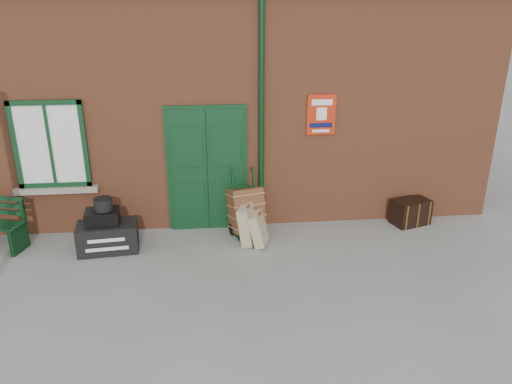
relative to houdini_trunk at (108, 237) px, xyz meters
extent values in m
plane|color=gray|center=(1.98, -0.74, -0.24)|extent=(80.00, 80.00, 0.00)
cube|color=#955030|center=(1.98, 2.76, 1.76)|extent=(10.00, 4.00, 4.00)
cube|color=#0E3419|center=(1.68, 0.72, 0.86)|extent=(1.42, 0.12, 2.32)
cube|color=white|center=(-0.92, 0.71, 1.41)|extent=(1.20, 0.08, 1.50)
cylinder|color=black|center=(2.63, 0.68, 1.76)|extent=(0.10, 0.10, 4.00)
cube|color=red|center=(3.68, 0.73, 1.81)|extent=(0.50, 0.03, 0.70)
cube|color=black|center=(-1.46, 0.11, -0.02)|extent=(0.19, 0.44, 0.44)
cube|color=black|center=(0.00, 0.00, 0.00)|extent=(1.01, 0.62, 0.48)
cube|color=black|center=(-0.05, 0.00, 0.36)|extent=(0.56, 0.43, 0.24)
cylinder|color=black|center=(-0.02, 0.03, 0.58)|extent=(0.31, 0.31, 0.19)
cube|color=tan|center=(2.32, 0.05, 0.09)|extent=(0.41, 0.53, 0.67)
cube|color=tan|center=(2.50, -0.05, 0.05)|extent=(0.42, 0.49, 0.58)
cube|color=black|center=(2.37, 0.26, -0.22)|extent=(0.52, 0.43, 0.04)
cylinder|color=black|center=(2.14, 0.36, 0.34)|extent=(0.12, 0.31, 1.14)
cylinder|color=black|center=(2.52, 0.47, 0.34)|extent=(0.12, 0.31, 1.14)
cylinder|color=black|center=(2.08, 0.36, -0.13)|extent=(0.10, 0.22, 0.21)
cylinder|color=black|center=(2.57, 0.50, -0.13)|extent=(0.10, 0.22, 0.21)
cube|color=brown|center=(2.33, 0.40, 0.22)|extent=(0.70, 0.73, 0.84)
cube|color=black|center=(5.41, 0.51, 0.00)|extent=(0.75, 0.61, 0.47)
camera|label=1|loc=(1.69, -7.64, 3.70)|focal=35.00mm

